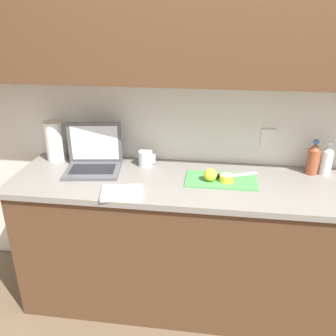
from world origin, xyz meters
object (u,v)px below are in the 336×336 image
at_px(laptop, 94,159).
at_px(lemon_half_cut, 227,178).
at_px(knife, 225,175).
at_px(bottle_oil_tall, 313,159).
at_px(cutting_board, 221,180).
at_px(measuring_cup, 146,158).
at_px(bottle_green_soda, 327,160).
at_px(paper_towel_roll, 55,141).
at_px(lemon_whole_beside, 210,175).

height_order(laptop, lemon_half_cut, laptop).
distance_m(knife, bottle_oil_tall, 0.54).
bearing_deg(cutting_board, measuring_cup, 160.98).
bearing_deg(laptop, bottle_oil_tall, -3.42).
xyz_separation_m(laptop, lemon_half_cut, (0.83, -0.09, -0.04)).
xyz_separation_m(bottle_green_soda, paper_towel_roll, (-1.72, 0.00, 0.04)).
relative_size(lemon_half_cut, lemon_whole_beside, 1.06).
distance_m(lemon_half_cut, bottle_green_soda, 0.63).
xyz_separation_m(laptop, cutting_board, (0.79, -0.07, -0.06)).
distance_m(lemon_whole_beside, paper_towel_roll, 1.05).
distance_m(laptop, measuring_cup, 0.33).
relative_size(cutting_board, measuring_cup, 3.77).
xyz_separation_m(lemon_whole_beside, paper_towel_roll, (-1.03, 0.21, 0.09)).
xyz_separation_m(measuring_cup, paper_towel_roll, (-0.61, 0.02, 0.08)).
bearing_deg(laptop, knife, -9.85).
height_order(cutting_board, lemon_half_cut, lemon_half_cut).
relative_size(cutting_board, paper_towel_roll, 1.58).
bearing_deg(cutting_board, lemon_half_cut, -32.57).
xyz_separation_m(knife, bottle_green_soda, (0.60, 0.14, 0.08)).
relative_size(knife, bottle_oil_tall, 1.37).
bearing_deg(bottle_oil_tall, measuring_cup, -179.25).
bearing_deg(laptop, measuring_cup, 9.20).
relative_size(bottle_oil_tall, measuring_cup, 1.96).
relative_size(lemon_half_cut, paper_towel_roll, 0.30).
relative_size(lemon_half_cut, bottle_green_soda, 0.38).
relative_size(measuring_cup, paper_towel_roll, 0.42).
xyz_separation_m(bottle_green_soda, measuring_cup, (-1.11, -0.01, -0.05)).
bearing_deg(measuring_cup, laptop, -162.64).
bearing_deg(paper_towel_roll, knife, -7.14).
xyz_separation_m(lemon_half_cut, lemon_whole_beside, (-0.09, -0.00, 0.02)).
xyz_separation_m(cutting_board, lemon_half_cut, (0.03, -0.02, 0.02)).
relative_size(lemon_whole_beside, paper_towel_roll, 0.29).
xyz_separation_m(cutting_board, bottle_oil_tall, (0.55, 0.18, 0.09)).
bearing_deg(bottle_oil_tall, paper_towel_roll, 179.84).
bearing_deg(knife, paper_towel_roll, 150.55).
xyz_separation_m(knife, measuring_cup, (-0.51, 0.12, 0.03)).
height_order(measuring_cup, paper_towel_roll, paper_towel_roll).
bearing_deg(bottle_green_soda, measuring_cup, -179.30).
bearing_deg(knife, lemon_half_cut, -107.69).
height_order(lemon_whole_beside, measuring_cup, measuring_cup).
bearing_deg(bottle_oil_tall, bottle_green_soda, -0.00).
bearing_deg(bottle_green_soda, knife, -167.29).
height_order(laptop, paper_towel_roll, laptop).
bearing_deg(lemon_whole_beside, bottle_oil_tall, 18.48).
xyz_separation_m(knife, paper_towel_roll, (-1.12, 0.14, 0.12)).
bearing_deg(bottle_green_soda, cutting_board, -163.91).
relative_size(lemon_half_cut, measuring_cup, 0.72).
height_order(lemon_half_cut, bottle_oil_tall, bottle_oil_tall).
distance_m(knife, lemon_whole_beside, 0.12).
bearing_deg(bottle_oil_tall, knife, -165.45).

